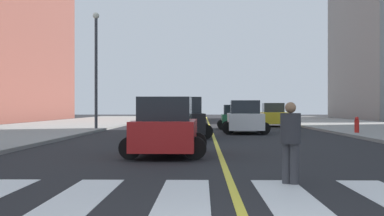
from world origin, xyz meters
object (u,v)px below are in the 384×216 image
(car_yellow_second, at_px, (273,115))
(pedestrian_crossing, at_px, (290,139))
(street_lamp, at_px, (96,60))
(car_silver_fifth, at_px, (191,113))
(car_green_fourth, at_px, (234,118))
(fire_hydrant, at_px, (357,125))
(car_red_sixth, at_px, (166,128))
(car_gray_seventh, at_px, (159,114))
(car_black_nearest, at_px, (183,119))
(car_white_third, at_px, (245,118))

(car_yellow_second, relative_size, pedestrian_crossing, 2.62)
(street_lamp, bearing_deg, car_silver_fifth, 78.00)
(car_silver_fifth, height_order, pedestrian_crossing, car_silver_fifth)
(car_green_fourth, height_order, car_silver_fifth, car_silver_fifth)
(car_green_fourth, distance_m, fire_hydrant, 10.51)
(car_yellow_second, distance_m, car_green_fourth, 6.56)
(car_silver_fifth, distance_m, car_red_sixth, 45.60)
(pedestrian_crossing, relative_size, fire_hydrant, 1.87)
(car_red_sixth, height_order, car_gray_seventh, car_red_sixth)
(car_gray_seventh, height_order, pedestrian_crossing, car_gray_seventh)
(car_silver_fifth, relative_size, pedestrian_crossing, 2.63)
(car_black_nearest, distance_m, car_green_fourth, 11.37)
(car_red_sixth, distance_m, street_lamp, 19.56)
(car_yellow_second, xyz_separation_m, car_red_sixth, (-7.04, -26.35, -0.02))
(car_white_third, height_order, fire_hydrant, car_white_third)
(car_yellow_second, bearing_deg, car_red_sixth, 76.46)
(car_silver_fifth, distance_m, fire_hydrant, 34.59)
(car_black_nearest, distance_m, pedestrian_crossing, 16.38)
(car_yellow_second, bearing_deg, car_green_fourth, 58.35)
(car_red_sixth, distance_m, pedestrian_crossing, 6.85)
(street_lamp, bearing_deg, car_red_sixth, -71.61)
(car_black_nearest, height_order, car_yellow_second, car_black_nearest)
(car_red_sixth, height_order, street_lamp, street_lamp)
(car_yellow_second, height_order, car_gray_seventh, car_yellow_second)
(car_gray_seventh, xyz_separation_m, fire_hydrant, (13.35, -25.82, -0.29))
(car_yellow_second, distance_m, pedestrian_crossing, 32.78)
(car_black_nearest, bearing_deg, car_gray_seventh, 94.89)
(car_green_fourth, height_order, pedestrian_crossing, car_green_fourth)
(car_green_fourth, distance_m, pedestrian_crossing, 27.03)
(pedestrian_crossing, bearing_deg, car_green_fourth, -54.53)
(pedestrian_crossing, height_order, street_lamp, street_lamp)
(car_yellow_second, height_order, car_green_fourth, car_yellow_second)
(car_yellow_second, bearing_deg, car_gray_seventh, -47.20)
(car_white_third, distance_m, pedestrian_crossing, 20.76)
(car_silver_fifth, height_order, fire_hydrant, car_silver_fifth)
(car_yellow_second, distance_m, car_red_sixth, 27.28)
(car_yellow_second, height_order, car_white_third, car_white_third)
(car_green_fourth, xyz_separation_m, car_silver_fifth, (-3.69, 24.75, 0.09))
(street_lamp, bearing_deg, car_black_nearest, -52.87)
(car_green_fourth, distance_m, car_gray_seventh, 18.81)
(car_black_nearest, xyz_separation_m, street_lamp, (-6.23, 8.23, 3.78))
(car_red_sixth, bearing_deg, street_lamp, 109.03)
(pedestrian_crossing, bearing_deg, fire_hydrant, -73.68)
(car_white_third, bearing_deg, car_yellow_second, -104.52)
(car_gray_seventh, relative_size, pedestrian_crossing, 2.52)
(car_black_nearest, distance_m, car_red_sixth, 9.97)
(car_red_sixth, height_order, fire_hydrant, car_red_sixth)
(car_yellow_second, height_order, car_silver_fifth, car_silver_fifth)
(car_green_fourth, xyz_separation_m, car_red_sixth, (-3.46, -20.86, 0.06))
(car_green_fourth, bearing_deg, fire_hydrant, 128.23)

